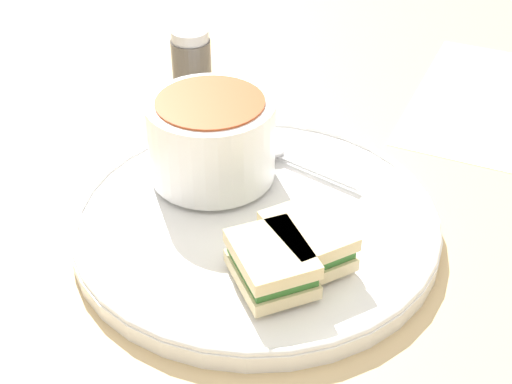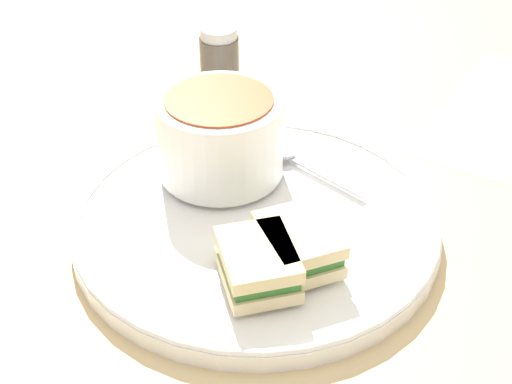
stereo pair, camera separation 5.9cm
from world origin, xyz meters
name	(u,v)px [view 1 (the left image)]	position (x,y,z in m)	size (l,w,h in m)	color
ground_plane	(256,230)	(0.00, 0.00, 0.00)	(2.40, 2.40, 0.00)	#D1B27F
plate	(256,221)	(0.00, 0.00, 0.01)	(0.31, 0.31, 0.02)	white
soup_bowl	(212,138)	(0.05, -0.05, 0.06)	(0.11, 0.11, 0.07)	white
spoon	(276,152)	(0.00, -0.09, 0.02)	(0.11, 0.06, 0.01)	silver
sandwich_half_near	(272,264)	(-0.03, 0.08, 0.04)	(0.08, 0.08, 0.03)	beige
sandwich_half_far	(307,241)	(-0.05, 0.05, 0.04)	(0.08, 0.08, 0.03)	beige
salt_shaker	(192,64)	(0.13, -0.22, 0.04)	(0.04, 0.04, 0.08)	#4C4742
menu_sheet	(511,105)	(-0.22, -0.28, 0.00)	(0.25, 0.31, 0.00)	white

